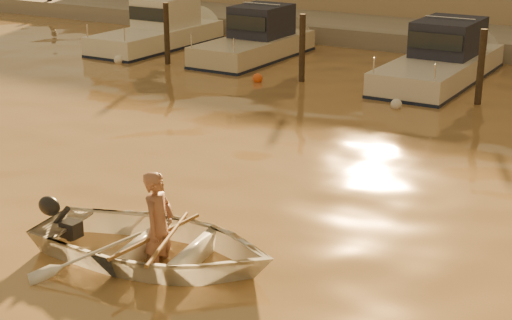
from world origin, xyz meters
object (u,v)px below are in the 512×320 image
Objects in this scene: person at (159,227)px; moored_boat_0 at (157,30)px; moored_boat_1 at (254,40)px; dinghy at (154,244)px; moored_boat_2 at (440,60)px.

person is 0.27× the size of moored_boat_0.
moored_boat_1 is at bearing 17.23° from person.
dinghy is at bearing -52.34° from moored_boat_0.
moored_boat_0 is at bearing 180.00° from moored_boat_1.
dinghy is 17.88m from moored_boat_0.
moored_boat_0 is 1.09× the size of moored_boat_1.
moored_boat_2 reaches higher than person.
dinghy is at bearing -64.37° from moored_boat_1.
moored_boat_0 reaches higher than dinghy.
moored_boat_1 is 6.51m from moored_boat_2.
moored_boat_1 is 0.84× the size of moored_boat_2.
moored_boat_2 is (10.64, 0.00, 0.00)m from moored_boat_0.
moored_boat_0 and moored_boat_1 have the same top height.
moored_boat_2 reaches higher than dinghy.
person is 15.73m from moored_boat_1.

